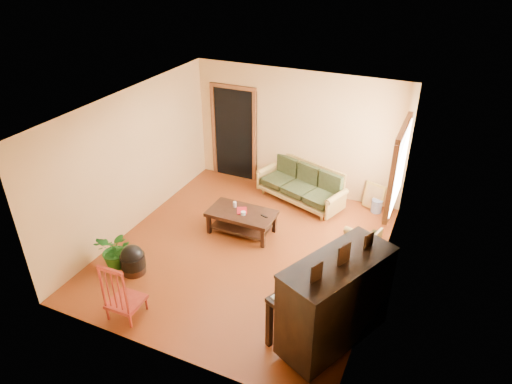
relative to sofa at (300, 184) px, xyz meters
The scene contains 16 objects.
floor 2.06m from the sofa, 98.46° to the right, with size 5.00×5.00×0.00m, color #59220B.
doorway 1.92m from the sofa, 164.50° to the left, with size 1.08×0.16×2.05m, color black.
window 2.31m from the sofa, 19.98° to the right, with size 0.12×1.36×1.46m, color white.
sofa is the anchor object (origin of this frame).
coffee_table 1.64m from the sofa, 111.47° to the right, with size 1.22×0.67×0.44m, color black.
armchair 2.36m from the sofa, 50.93° to the right, with size 0.80×0.84×0.84m, color #A47F3C.
piano 3.79m from the sofa, 63.98° to the right, with size 0.92×1.57×1.39m, color black.
footstool 3.71m from the sofa, 117.44° to the right, with size 0.40×0.40×0.38m, color black.
red_chair 4.28m from the sofa, 106.21° to the right, with size 0.46×0.50×0.98m, color maroon.
leaning_frame 1.49m from the sofa, 13.07° to the left, with size 0.43×0.10×0.57m, color gold.
ceramic_crock 1.58m from the sofa, ahead, with size 0.22×0.22×0.27m, color #334A9A.
potted_plant 3.87m from the sofa, 121.90° to the right, with size 0.61×0.53×0.68m, color #1D5D1A.
book 1.69m from the sofa, 113.84° to the right, with size 0.18×0.24×0.02m, color #A5161B.
candle 1.62m from the sofa, 119.25° to the right, with size 0.06×0.06×0.11m, color white.
glass_jar 1.68m from the sofa, 108.55° to the right, with size 0.09×0.09×0.06m, color silver.
remote 1.50m from the sofa, 96.16° to the right, with size 0.14×0.04×0.01m, color black.
Camera 1 is at (2.85, -5.85, 4.85)m, focal length 32.00 mm.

